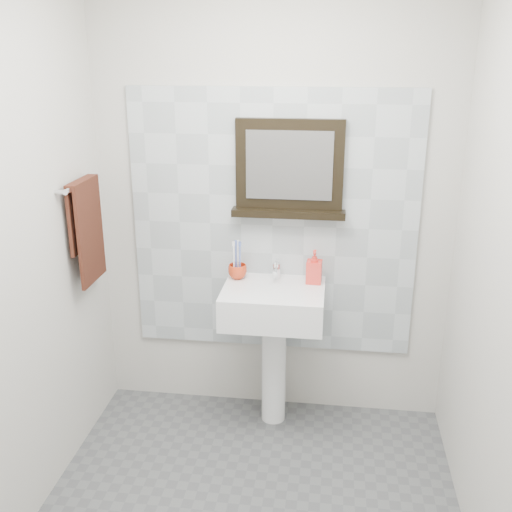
{
  "coord_description": "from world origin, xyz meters",
  "views": [
    {
      "loc": [
        0.33,
        -2.12,
        2.09
      ],
      "look_at": [
        -0.02,
        0.55,
        1.15
      ],
      "focal_mm": 42.0,
      "sensor_mm": 36.0,
      "label": 1
    }
  ],
  "objects": [
    {
      "name": "towel_bar",
      "position": [
        -0.95,
        0.73,
        1.44
      ],
      "size": [
        0.07,
        0.4,
        0.03
      ],
      "color": "silver",
      "rests_on": "left_wall"
    },
    {
      "name": "toothbrushes",
      "position": [
        -0.19,
        0.98,
        0.98
      ],
      "size": [
        0.05,
        0.04,
        0.21
      ],
      "color": "white",
      "rests_on": "toothbrush_cup"
    },
    {
      "name": "splashback",
      "position": [
        0.0,
        1.09,
        1.15
      ],
      "size": [
        1.6,
        0.02,
        1.5
      ],
      "primitive_type": "cube",
      "color": "#ACB6BB",
      "rests_on": "back_wall"
    },
    {
      "name": "soap_dispenser",
      "position": [
        0.24,
        0.97,
        0.95
      ],
      "size": [
        0.09,
        0.09,
        0.19
      ],
      "primitive_type": "imported",
      "rotation": [
        0.0,
        0.0,
        -0.05
      ],
      "color": "red",
      "rests_on": "pedestal_sink"
    },
    {
      "name": "back_wall",
      "position": [
        0.0,
        1.1,
        1.25
      ],
      "size": [
        2.0,
        0.01,
        2.5
      ],
      "primitive_type": "cube",
      "color": "beige",
      "rests_on": "ground"
    },
    {
      "name": "framed_mirror",
      "position": [
        0.09,
        1.06,
        1.46
      ],
      "size": [
        0.62,
        0.11,
        0.53
      ],
      "color": "black",
      "rests_on": "back_wall"
    },
    {
      "name": "pedestal_sink",
      "position": [
        0.03,
        0.87,
        0.68
      ],
      "size": [
        0.55,
        0.44,
        0.96
      ],
      "color": "white",
      "rests_on": "ground"
    },
    {
      "name": "toothbrush_cup",
      "position": [
        -0.18,
        0.98,
        0.9
      ],
      "size": [
        0.11,
        0.11,
        0.08
      ],
      "primitive_type": "imported",
      "rotation": [
        0.0,
        0.0,
        -0.06
      ],
      "color": "red",
      "rests_on": "pedestal_sink"
    },
    {
      "name": "left_wall",
      "position": [
        -1.0,
        0.0,
        1.25
      ],
      "size": [
        0.01,
        2.2,
        2.5
      ],
      "primitive_type": "cube",
      "color": "beige",
      "rests_on": "ground"
    },
    {
      "name": "front_wall",
      "position": [
        0.0,
        -1.1,
        1.25
      ],
      "size": [
        2.0,
        0.01,
        2.5
      ],
      "primitive_type": "cube",
      "color": "beige",
      "rests_on": "ground"
    },
    {
      "name": "hand_towel",
      "position": [
        -0.94,
        0.73,
        1.23
      ],
      "size": [
        0.06,
        0.3,
        0.55
      ],
      "color": "#35170E",
      "rests_on": "towel_bar"
    }
  ]
}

